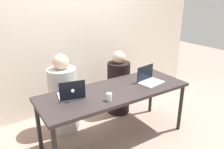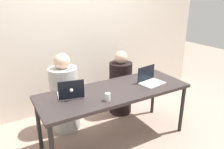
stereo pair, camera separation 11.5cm
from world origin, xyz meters
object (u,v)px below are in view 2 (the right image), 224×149
Objects in this scene: person_on_left at (65,96)px; laptop_front_right at (150,80)px; person_on_right at (121,86)px; laptop_back_left at (71,93)px; water_glass_left at (108,97)px.

laptop_front_right is at bearing 142.93° from person_on_left.
laptop_back_left is at bearing 33.55° from person_on_right.
laptop_back_left is 0.44m from water_glass_left.
laptop_back_left is at bearing 137.99° from water_glass_left.
person_on_right reaches higher than laptop_back_left.
person_on_right reaches higher than water_glass_left.
laptop_front_right is (0.98, -0.64, 0.28)m from person_on_left.
water_glass_left is (0.32, -0.29, -0.01)m from laptop_back_left.
laptop_back_left is at bearing 77.22° from person_on_left.
person_on_left is at bearing 106.64° from water_glass_left.
person_on_left is 12.35× the size of water_glass_left.
person_on_left reaches higher than laptop_front_right.
laptop_front_right is 0.76m from water_glass_left.
laptop_back_left is 1.07m from laptop_front_right.
person_on_right is 2.99× the size of laptop_front_right.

